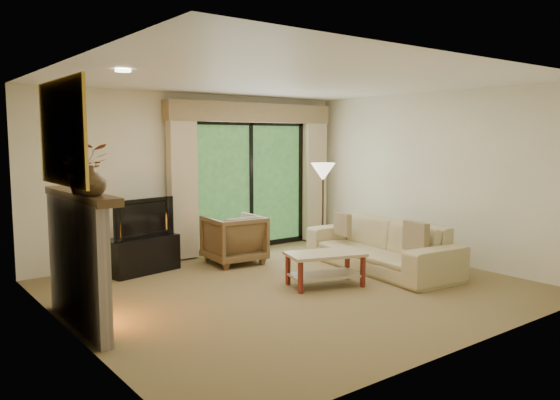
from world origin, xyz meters
TOP-DOWN VIEW (x-y plane):
  - floor at (0.00, 0.00)m, footprint 5.50×5.50m
  - ceiling at (0.00, 0.00)m, footprint 5.50×5.50m
  - wall_back at (0.00, 2.50)m, footprint 5.00×0.00m
  - wall_front at (0.00, -2.50)m, footprint 5.00×0.00m
  - wall_left at (-2.75, 0.00)m, footprint 0.00×5.00m
  - wall_right at (2.75, 0.00)m, footprint 0.00×5.00m
  - fireplace at (-2.63, 0.20)m, footprint 0.24×1.70m
  - mirror at (-2.71, 0.20)m, footprint 0.07×1.45m
  - sliding_door at (1.00, 2.45)m, footprint 2.26×0.10m
  - curtain_left at (-0.35, 2.34)m, footprint 0.45×0.18m
  - curtain_right at (2.35, 2.34)m, footprint 0.45×0.18m
  - cornice at (1.00, 2.36)m, footprint 3.20×0.24m
  - media_console at (-1.21, 1.95)m, footprint 1.09×0.64m
  - tv at (-1.21, 1.95)m, footprint 0.96×0.31m
  - armchair at (0.14, 1.64)m, footprint 0.86×0.88m
  - sofa at (1.61, 0.02)m, footprint 1.21×2.52m
  - pillow_near at (1.53, -0.68)m, footprint 0.15×0.41m
  - pillow_far at (1.53, 0.72)m, footprint 0.13×0.35m
  - coffee_table at (0.37, -0.17)m, footprint 1.09×0.80m
  - floor_lamp at (1.71, 1.38)m, footprint 0.43×0.43m
  - vase at (-2.61, -0.28)m, footprint 0.32×0.32m
  - branches at (-2.61, -0.10)m, footprint 0.47×0.42m

SIDE VIEW (x-z plane):
  - floor at x=0.00m, z-range 0.00..0.00m
  - coffee_table at x=0.37m, z-range 0.00..0.44m
  - media_console at x=-1.21m, z-range 0.00..0.51m
  - sofa at x=1.61m, z-range 0.00..0.71m
  - armchair at x=0.14m, z-range 0.00..0.74m
  - pillow_far at x=1.53m, z-range 0.41..0.75m
  - pillow_near at x=1.53m, z-range 0.40..0.79m
  - fireplace at x=-2.63m, z-range 0.00..1.37m
  - floor_lamp at x=1.71m, z-range 0.00..1.49m
  - tv at x=-1.21m, z-range 0.51..1.06m
  - sliding_door at x=1.00m, z-range 0.02..2.18m
  - curtain_left at x=-0.35m, z-range 0.02..2.38m
  - curtain_right at x=2.35m, z-range 0.02..2.38m
  - wall_back at x=0.00m, z-range -1.20..3.80m
  - wall_front at x=0.00m, z-range -1.20..3.80m
  - wall_left at x=-2.75m, z-range -1.20..3.80m
  - wall_right at x=2.75m, z-range -1.20..3.80m
  - vase at x=-2.61m, z-range 1.37..1.65m
  - branches at x=-2.61m, z-range 1.37..1.85m
  - mirror at x=-2.71m, z-range 1.44..2.46m
  - cornice at x=1.00m, z-range 2.16..2.48m
  - ceiling at x=0.00m, z-range 2.60..2.60m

